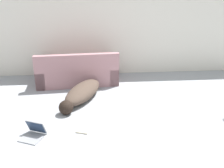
% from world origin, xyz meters
% --- Properties ---
extents(ground_plane, '(20.00, 20.00, 0.00)m').
position_xyz_m(ground_plane, '(0.00, 0.00, 0.00)').
color(ground_plane, '#999EA3').
extents(wall_back, '(7.38, 0.06, 2.45)m').
position_xyz_m(wall_back, '(0.00, 3.55, 1.22)').
color(wall_back, silver).
rests_on(wall_back, ground_plane).
extents(couch, '(1.86, 1.05, 0.75)m').
position_xyz_m(couch, '(-1.14, 2.96, 0.24)').
color(couch, '#A3757A').
rests_on(couch, ground_plane).
extents(dog, '(0.92, 1.63, 0.30)m').
position_xyz_m(dog, '(-1.01, 1.97, 0.15)').
color(dog, '#4C3D33').
rests_on(dog, ground_plane).
extents(laptop_open, '(0.41, 0.41, 0.23)m').
position_xyz_m(laptop_open, '(-1.68, 0.74, 0.07)').
color(laptop_open, gray).
rests_on(laptop_open, ground_plane).
extents(book_cream, '(0.22, 0.18, 0.02)m').
position_xyz_m(book_cream, '(-0.96, 0.80, 0.01)').
color(book_cream, beige).
rests_on(book_cream, ground_plane).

